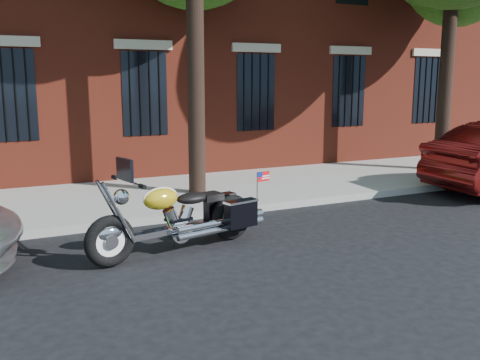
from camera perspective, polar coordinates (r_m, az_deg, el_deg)
name	(u,v)px	position (r m, az deg, el deg)	size (l,w,h in m)	color
ground	(232,237)	(8.81, -0.84, -6.12)	(120.00, 120.00, 0.00)	black
curb	(202,214)	(10.02, -4.12, -3.62)	(40.00, 0.16, 0.15)	gray
sidewalk	(170,195)	(11.74, -7.46, -1.55)	(40.00, 3.60, 0.15)	gray
motorcycle	(184,218)	(8.05, -5.97, -4.08)	(2.97, 1.23, 1.49)	black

